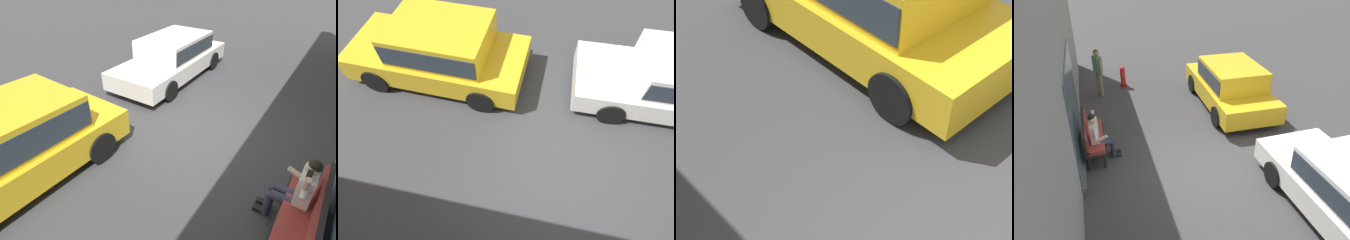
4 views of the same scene
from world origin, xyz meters
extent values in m
plane|color=#38383A|center=(0.00, 0.00, 0.00)|extent=(60.00, 60.00, 0.00)
cylinder|color=black|center=(-0.90, -1.15, 0.31)|extent=(0.62, 0.19, 0.62)
cylinder|color=black|center=(-0.87, -2.89, 0.31)|extent=(0.62, 0.19, 0.62)
cube|color=gold|center=(3.35, -1.82, 0.54)|extent=(4.32, 2.01, 0.59)
cube|color=gold|center=(3.17, -1.82, 1.19)|extent=(2.27, 1.73, 0.69)
cube|color=#28333D|center=(3.17, -1.82, 1.19)|extent=(2.22, 1.77, 0.48)
cylinder|color=black|center=(4.69, -0.95, 0.33)|extent=(0.66, 0.20, 0.66)
cylinder|color=black|center=(4.65, -2.77, 0.33)|extent=(0.66, 0.20, 0.66)
cylinder|color=black|center=(2.05, -0.88, 0.33)|extent=(0.66, 0.20, 0.66)
cylinder|color=black|center=(2.00, -2.70, 0.33)|extent=(0.66, 0.20, 0.66)
camera|label=1|loc=(4.74, 2.60, 3.73)|focal=28.00mm
camera|label=2|loc=(0.71, 2.60, 5.13)|focal=28.00mm
camera|label=3|loc=(-0.77, 2.60, 4.20)|focal=55.00mm
camera|label=4|loc=(-6.10, 2.60, 5.20)|focal=35.00mm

